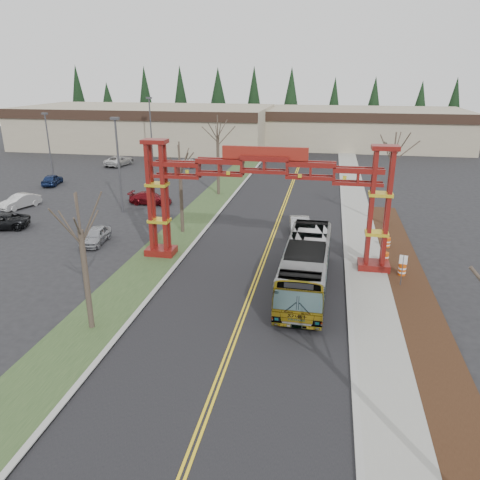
% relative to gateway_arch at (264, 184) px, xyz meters
% --- Properties ---
extents(ground, '(200.00, 200.00, 0.00)m').
position_rel_gateway_arch_xyz_m(ground, '(-0.00, -18.00, -5.98)').
color(ground, black).
rests_on(ground, ground).
extents(road, '(12.00, 110.00, 0.02)m').
position_rel_gateway_arch_xyz_m(road, '(-0.00, 7.00, -5.97)').
color(road, black).
rests_on(road, ground).
extents(lane_line_left, '(0.12, 100.00, 0.01)m').
position_rel_gateway_arch_xyz_m(lane_line_left, '(-0.12, 7.00, -5.96)').
color(lane_line_left, yellow).
rests_on(lane_line_left, road).
extents(lane_line_right, '(0.12, 100.00, 0.01)m').
position_rel_gateway_arch_xyz_m(lane_line_right, '(0.12, 7.00, -5.96)').
color(lane_line_right, yellow).
rests_on(lane_line_right, road).
extents(curb_right, '(0.30, 110.00, 0.15)m').
position_rel_gateway_arch_xyz_m(curb_right, '(6.15, 7.00, -5.91)').
color(curb_right, '#A3A39E').
rests_on(curb_right, ground).
extents(sidewalk_right, '(2.60, 110.00, 0.14)m').
position_rel_gateway_arch_xyz_m(sidewalk_right, '(7.60, 7.00, -5.91)').
color(sidewalk_right, gray).
rests_on(sidewalk_right, ground).
extents(landscape_strip, '(2.60, 50.00, 0.12)m').
position_rel_gateway_arch_xyz_m(landscape_strip, '(10.20, -8.00, -5.92)').
color(landscape_strip, black).
rests_on(landscape_strip, ground).
extents(grass_median, '(4.00, 110.00, 0.08)m').
position_rel_gateway_arch_xyz_m(grass_median, '(-8.00, 7.00, -5.94)').
color(grass_median, '#2B4120').
rests_on(grass_median, ground).
extents(curb_left, '(0.30, 110.00, 0.15)m').
position_rel_gateway_arch_xyz_m(curb_left, '(-6.15, 7.00, -5.91)').
color(curb_left, '#A3A39E').
rests_on(curb_left, ground).
extents(gateway_arch, '(18.20, 1.60, 8.90)m').
position_rel_gateway_arch_xyz_m(gateway_arch, '(0.00, 0.00, 0.00)').
color(gateway_arch, '#590E0B').
rests_on(gateway_arch, ground).
extents(retail_building_west, '(46.00, 22.30, 7.50)m').
position_rel_gateway_arch_xyz_m(retail_building_west, '(-30.00, 53.96, -2.22)').
color(retail_building_west, tan).
rests_on(retail_building_west, ground).
extents(retail_building_east, '(38.00, 20.30, 7.00)m').
position_rel_gateway_arch_xyz_m(retail_building_east, '(10.00, 61.95, -2.47)').
color(retail_building_east, tan).
rests_on(retail_building_east, ground).
extents(conifer_treeline, '(116.10, 5.60, 13.00)m').
position_rel_gateway_arch_xyz_m(conifer_treeline, '(0.25, 74.00, 0.50)').
color(conifer_treeline, black).
rests_on(conifer_treeline, ground).
extents(transit_bus, '(3.04, 11.81, 3.27)m').
position_rel_gateway_arch_xyz_m(transit_bus, '(3.36, -4.00, -4.35)').
color(transit_bus, '#A5A7AD').
rests_on(transit_bus, ground).
extents(silver_sedan, '(2.20, 4.81, 1.53)m').
position_rel_gateway_arch_xyz_m(silver_sedan, '(2.27, 6.69, -5.22)').
color(silver_sedan, '#A5A8AD').
rests_on(silver_sedan, ground).
extents(parked_car_near_a, '(2.01, 4.15, 1.37)m').
position_rel_gateway_arch_xyz_m(parked_car_near_a, '(-14.22, 1.45, -5.30)').
color(parked_car_near_a, '#9EA0A5').
rests_on(parked_car_near_a, ground).
extents(parked_car_near_b, '(2.84, 4.60, 1.43)m').
position_rel_gateway_arch_xyz_m(parked_car_near_b, '(-27.13, 10.07, -5.27)').
color(parked_car_near_b, silver).
rests_on(parked_car_near_b, ground).
extents(parked_car_mid_a, '(4.65, 2.08, 1.32)m').
position_rel_gateway_arch_xyz_m(parked_car_mid_a, '(-14.26, 14.09, -5.32)').
color(parked_car_mid_a, maroon).
rests_on(parked_car_mid_a, ground).
extents(parked_car_mid_b, '(2.48, 4.36, 1.40)m').
position_rel_gateway_arch_xyz_m(parked_car_mid_b, '(-29.75, 20.40, -5.28)').
color(parked_car_mid_b, navy).
rests_on(parked_car_mid_b, ground).
extents(parked_car_far_a, '(3.92, 2.68, 1.22)m').
position_rel_gateway_arch_xyz_m(parked_car_far_a, '(-16.75, 35.15, -5.37)').
color(parked_car_far_a, '#A7A7AE').
rests_on(parked_car_far_a, ground).
extents(parked_car_far_b, '(3.24, 5.79, 1.53)m').
position_rel_gateway_arch_xyz_m(parked_car_far_b, '(-27.07, 34.42, -5.22)').
color(parked_car_far_b, silver).
rests_on(parked_car_far_b, ground).
extents(bare_tree_median_near, '(3.05, 3.05, 7.75)m').
position_rel_gateway_arch_xyz_m(bare_tree_median_near, '(-8.00, -11.31, -0.29)').
color(bare_tree_median_near, '#382D26').
rests_on(bare_tree_median_near, ground).
extents(bare_tree_median_mid, '(3.09, 3.09, 7.99)m').
position_rel_gateway_arch_xyz_m(bare_tree_median_mid, '(-8.00, 5.57, -0.07)').
color(bare_tree_median_mid, '#382D26').
rests_on(bare_tree_median_mid, ground).
extents(bare_tree_median_far, '(3.43, 3.43, 9.02)m').
position_rel_gateway_arch_xyz_m(bare_tree_median_far, '(-8.00, 19.55, 0.72)').
color(bare_tree_median_far, '#382D26').
rests_on(bare_tree_median_far, ground).
extents(bare_tree_right_far, '(3.29, 3.29, 8.55)m').
position_rel_gateway_arch_xyz_m(bare_tree_right_far, '(10.00, 10.82, 0.35)').
color(bare_tree_right_far, '#382D26').
rests_on(bare_tree_right_far, ground).
extents(light_pole_near, '(0.82, 0.41, 9.41)m').
position_rel_gateway_arch_xyz_m(light_pole_near, '(-15.94, 10.63, -0.54)').
color(light_pole_near, '#3F3F44').
rests_on(light_pole_near, ground).
extents(light_pole_mid, '(0.74, 0.37, 8.57)m').
position_rel_gateway_arch_xyz_m(light_pole_mid, '(-31.92, 24.10, -1.02)').
color(light_pole_mid, '#3F3F44').
rests_on(light_pole_mid, ground).
extents(light_pole_far, '(0.86, 0.43, 9.93)m').
position_rel_gateway_arch_xyz_m(light_pole_far, '(-23.05, 38.05, -0.24)').
color(light_pole_far, '#3F3F44').
rests_on(light_pole_far, ground).
extents(street_sign, '(0.50, 0.15, 2.23)m').
position_rel_gateway_arch_xyz_m(street_sign, '(9.56, -2.55, -4.38)').
color(street_sign, '#3F3F44').
rests_on(street_sign, ground).
extents(barrel_south, '(0.53, 0.53, 0.99)m').
position_rel_gateway_arch_xyz_m(barrel_south, '(9.86, -0.82, -5.49)').
color(barrel_south, '#CA4C0B').
rests_on(barrel_south, ground).
extents(barrel_mid, '(0.50, 0.50, 0.93)m').
position_rel_gateway_arch_xyz_m(barrel_mid, '(8.93, 1.25, -5.52)').
color(barrel_mid, '#CA4C0B').
rests_on(barrel_mid, ground).
extents(barrel_north, '(0.51, 0.51, 0.94)m').
position_rel_gateway_arch_xyz_m(barrel_north, '(9.42, 4.70, -5.51)').
color(barrel_north, '#CA4C0B').
rests_on(barrel_north, ground).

